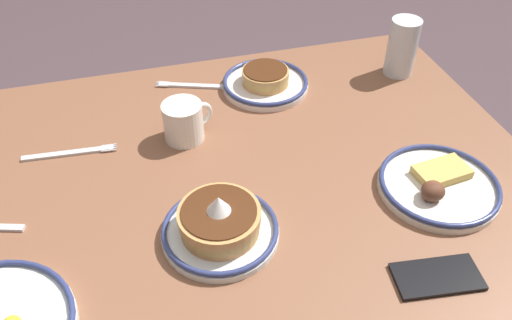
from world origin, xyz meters
The scene contains 9 objects.
dining_table centered at (0.00, 0.00, 0.65)m, with size 1.28×0.92×0.73m.
plate_near_main centered at (-0.17, -0.29, 0.75)m, with size 0.21×0.21×0.05m.
plate_center_pancakes centered at (-0.39, 0.15, 0.75)m, with size 0.23×0.23×0.05m.
plate_far_side centered at (0.04, 0.15, 0.76)m, with size 0.21×0.21×0.10m.
coffee_mug centered at (0.05, -0.15, 0.78)m, with size 0.11×0.09×0.09m.
drinking_glass centered at (-0.52, -0.27, 0.80)m, with size 0.07×0.07×0.15m.
cell_phone centered at (-0.29, 0.33, 0.74)m, with size 0.14×0.07×0.01m, color black.
fork_near centered at (0.00, -0.34, 0.74)m, with size 0.19×0.08×0.01m.
fork_far centered at (0.30, -0.16, 0.74)m, with size 0.20×0.03×0.01m.
Camera 1 is at (0.14, 0.76, 1.45)m, focal length 36.58 mm.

